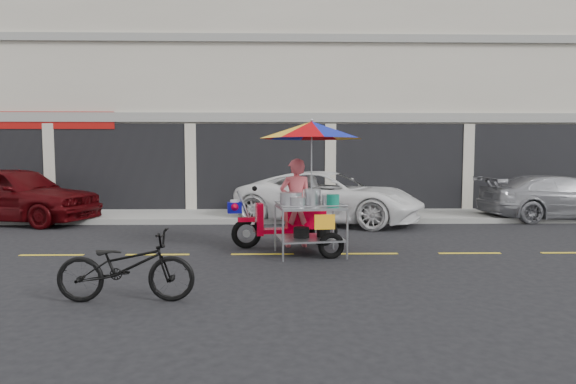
{
  "coord_description": "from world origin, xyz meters",
  "views": [
    {
      "loc": [
        -1.71,
        -9.08,
        1.89
      ],
      "look_at": [
        -1.5,
        0.6,
        1.15
      ],
      "focal_mm": 30.0,
      "sensor_mm": 36.0,
      "label": 1
    }
  ],
  "objects_px": {
    "maroon_sedan": "(14,194)",
    "white_pickup": "(329,197)",
    "silver_pickup": "(559,198)",
    "food_vendor_rig": "(304,169)",
    "near_bicycle": "(126,266)"
  },
  "relations": [
    {
      "from": "silver_pickup",
      "to": "food_vendor_rig",
      "type": "xyz_separation_m",
      "value": [
        -7.7,
        -4.43,
        0.97
      ]
    },
    {
      "from": "maroon_sedan",
      "to": "white_pickup",
      "type": "xyz_separation_m",
      "value": [
        8.8,
        -0.04,
        -0.09
      ]
    },
    {
      "from": "white_pickup",
      "to": "near_bicycle",
      "type": "xyz_separation_m",
      "value": [
        -3.41,
        -7.28,
        -0.26
      ]
    },
    {
      "from": "maroon_sedan",
      "to": "white_pickup",
      "type": "bearing_deg",
      "value": -76.9
    },
    {
      "from": "white_pickup",
      "to": "silver_pickup",
      "type": "xyz_separation_m",
      "value": [
        6.76,
        0.35,
        -0.07
      ]
    },
    {
      "from": "maroon_sedan",
      "to": "near_bicycle",
      "type": "height_order",
      "value": "maroon_sedan"
    },
    {
      "from": "food_vendor_rig",
      "to": "white_pickup",
      "type": "bearing_deg",
      "value": 68.66
    },
    {
      "from": "silver_pickup",
      "to": "food_vendor_rig",
      "type": "height_order",
      "value": "food_vendor_rig"
    },
    {
      "from": "white_pickup",
      "to": "food_vendor_rig",
      "type": "height_order",
      "value": "food_vendor_rig"
    },
    {
      "from": "maroon_sedan",
      "to": "food_vendor_rig",
      "type": "bearing_deg",
      "value": -104.26
    },
    {
      "from": "maroon_sedan",
      "to": "white_pickup",
      "type": "height_order",
      "value": "maroon_sedan"
    },
    {
      "from": "maroon_sedan",
      "to": "food_vendor_rig",
      "type": "distance_m",
      "value": 8.92
    },
    {
      "from": "silver_pickup",
      "to": "near_bicycle",
      "type": "xyz_separation_m",
      "value": [
        -10.18,
        -7.63,
        -0.19
      ]
    },
    {
      "from": "maroon_sedan",
      "to": "near_bicycle",
      "type": "bearing_deg",
      "value": -130.3
    },
    {
      "from": "maroon_sedan",
      "to": "white_pickup",
      "type": "relative_size",
      "value": 0.91
    }
  ]
}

